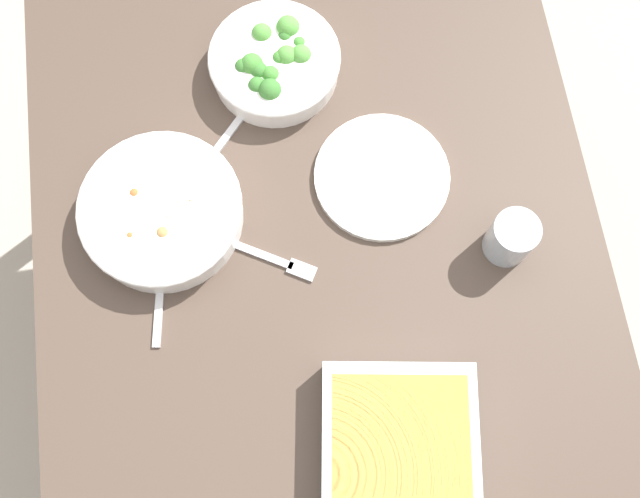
# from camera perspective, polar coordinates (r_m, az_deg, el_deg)

# --- Properties ---
(ground_plane) EXTENTS (6.00, 6.00, 0.00)m
(ground_plane) POSITION_cam_1_polar(r_m,az_deg,el_deg) (1.90, 0.00, -6.46)
(ground_plane) COLOR #B2A899
(dining_table) EXTENTS (1.20, 0.90, 0.74)m
(dining_table) POSITION_cam_1_polar(r_m,az_deg,el_deg) (1.27, 0.00, -1.18)
(dining_table) COLOR #4C3D33
(dining_table) RESTS_ON ground_plane
(stew_bowl) EXTENTS (0.26, 0.26, 0.06)m
(stew_bowl) POSITION_cam_1_polar(r_m,az_deg,el_deg) (1.19, -11.98, 2.81)
(stew_bowl) COLOR white
(stew_bowl) RESTS_ON dining_table
(broccoli_bowl) EXTENTS (0.22, 0.22, 0.07)m
(broccoli_bowl) POSITION_cam_1_polar(r_m,az_deg,el_deg) (1.28, -3.48, 14.02)
(broccoli_bowl) COLOR white
(broccoli_bowl) RESTS_ON dining_table
(baking_dish) EXTENTS (0.33, 0.26, 0.06)m
(baking_dish) POSITION_cam_1_polar(r_m,az_deg,el_deg) (1.10, 6.11, -16.49)
(baking_dish) COLOR silver
(baking_dish) RESTS_ON dining_table
(drink_cup) EXTENTS (0.07, 0.07, 0.08)m
(drink_cup) POSITION_cam_1_polar(r_m,az_deg,el_deg) (1.18, 14.32, 0.78)
(drink_cup) COLOR #B2BCC6
(drink_cup) RESTS_ON dining_table
(side_plate) EXTENTS (0.22, 0.22, 0.01)m
(side_plate) POSITION_cam_1_polar(r_m,az_deg,el_deg) (1.22, 4.74, 5.51)
(side_plate) COLOR white
(side_plate) RESTS_ON dining_table
(spoon_by_stew) EXTENTS (0.18, 0.04, 0.01)m
(spoon_by_stew) POSITION_cam_1_polar(r_m,az_deg,el_deg) (1.19, -12.02, -1.96)
(spoon_by_stew) COLOR silver
(spoon_by_stew) RESTS_ON dining_table
(spoon_by_broccoli) EXTENTS (0.14, 0.13, 0.01)m
(spoon_by_broccoli) POSITION_cam_1_polar(r_m,az_deg,el_deg) (1.27, -5.56, 10.62)
(spoon_by_broccoli) COLOR silver
(spoon_by_broccoli) RESTS_ON dining_table
(fork_on_table) EXTENTS (0.10, 0.16, 0.01)m
(fork_on_table) POSITION_cam_1_polar(r_m,az_deg,el_deg) (1.17, -3.76, -0.70)
(fork_on_table) COLOR silver
(fork_on_table) RESTS_ON dining_table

